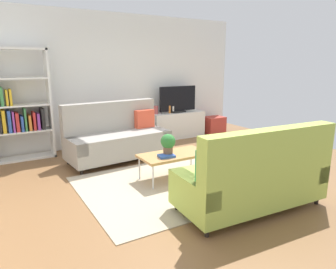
# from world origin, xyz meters

# --- Properties ---
(ground_plane) EXTENTS (7.68, 7.68, 0.00)m
(ground_plane) POSITION_xyz_m (0.00, 0.00, 0.00)
(ground_plane) COLOR brown
(wall_far) EXTENTS (6.40, 0.12, 2.90)m
(wall_far) POSITION_xyz_m (0.00, 2.80, 1.45)
(wall_far) COLOR white
(wall_far) RESTS_ON ground_plane
(area_rug) EXTENTS (2.90, 2.20, 0.01)m
(area_rug) POSITION_xyz_m (-0.12, -0.09, 0.01)
(area_rug) COLOR tan
(area_rug) RESTS_ON ground_plane
(couch_beige) EXTENTS (1.96, 1.00, 1.10)m
(couch_beige) POSITION_xyz_m (-0.47, 1.53, 0.44)
(couch_beige) COLOR gray
(couch_beige) RESTS_ON ground_plane
(couch_green) EXTENTS (1.95, 0.97, 1.10)m
(couch_green) POSITION_xyz_m (0.21, -1.31, 0.45)
(couch_green) COLOR #A3BC4C
(couch_green) RESTS_ON ground_plane
(coffee_table) EXTENTS (1.10, 0.56, 0.42)m
(coffee_table) POSITION_xyz_m (-0.07, 0.11, 0.39)
(coffee_table) COLOR #B7844C
(coffee_table) RESTS_ON ground_plane
(tv_console) EXTENTS (1.40, 0.44, 0.64)m
(tv_console) POSITION_xyz_m (1.49, 2.46, 0.32)
(tv_console) COLOR silver
(tv_console) RESTS_ON ground_plane
(tv) EXTENTS (1.00, 0.20, 0.64)m
(tv) POSITION_xyz_m (1.49, 2.44, 0.95)
(tv) COLOR black
(tv) RESTS_ON tv_console
(bookshelf) EXTENTS (1.10, 0.36, 2.10)m
(bookshelf) POSITION_xyz_m (-2.05, 2.48, 0.98)
(bookshelf) COLOR white
(bookshelf) RESTS_ON ground_plane
(storage_trunk) EXTENTS (0.52, 0.40, 0.44)m
(storage_trunk) POSITION_xyz_m (2.59, 2.36, 0.22)
(storage_trunk) COLOR #B2382D
(storage_trunk) RESTS_ON ground_plane
(potted_plant) EXTENTS (0.23, 0.23, 0.34)m
(potted_plant) POSITION_xyz_m (-0.20, 0.07, 0.62)
(potted_plant) COLOR brown
(potted_plant) RESTS_ON coffee_table
(table_book_0) EXTENTS (0.26, 0.21, 0.04)m
(table_book_0) POSITION_xyz_m (-0.27, 0.01, 0.44)
(table_book_0) COLOR #3359B2
(table_book_0) RESTS_ON coffee_table
(vase_0) EXTENTS (0.12, 0.12, 0.19)m
(vase_0) POSITION_xyz_m (0.91, 2.51, 0.74)
(vase_0) COLOR #B24C4C
(vase_0) RESTS_ON tv_console
(vase_1) EXTENTS (0.09, 0.09, 0.19)m
(vase_1) POSITION_xyz_m (1.09, 2.51, 0.73)
(vase_1) COLOR silver
(vase_1) RESTS_ON tv_console
(bottle_0) EXTENTS (0.05, 0.05, 0.18)m
(bottle_0) POSITION_xyz_m (1.24, 2.42, 0.73)
(bottle_0) COLOR orange
(bottle_0) RESTS_ON tv_console
(bottle_1) EXTENTS (0.05, 0.05, 0.17)m
(bottle_1) POSITION_xyz_m (1.34, 2.42, 0.72)
(bottle_1) COLOR silver
(bottle_1) RESTS_ON tv_console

